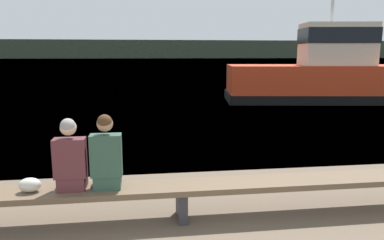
{
  "coord_description": "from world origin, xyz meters",
  "views": [
    {
      "loc": [
        -0.82,
        -1.77,
        2.27
      ],
      "look_at": [
        0.27,
        6.09,
        0.84
      ],
      "focal_mm": 35.0,
      "sensor_mm": 36.0,
      "label": 1
    }
  ],
  "objects_px": {
    "bench_main": "(182,190)",
    "shopping_bag": "(30,185)",
    "person_left": "(70,159)",
    "person_right": "(106,156)",
    "tugboat_red": "(327,77)"
  },
  "relations": [
    {
      "from": "bench_main",
      "to": "shopping_bag",
      "type": "relative_size",
      "value": 31.47
    },
    {
      "from": "bench_main",
      "to": "person_left",
      "type": "distance_m",
      "value": 1.53
    },
    {
      "from": "person_left",
      "to": "person_right",
      "type": "bearing_deg",
      "value": -0.13
    },
    {
      "from": "person_left",
      "to": "tugboat_red",
      "type": "relative_size",
      "value": 0.1
    },
    {
      "from": "shopping_bag",
      "to": "tugboat_red",
      "type": "distance_m",
      "value": 15.63
    },
    {
      "from": "shopping_bag",
      "to": "person_right",
      "type": "bearing_deg",
      "value": 0.26
    },
    {
      "from": "bench_main",
      "to": "person_left",
      "type": "relative_size",
      "value": 9.15
    },
    {
      "from": "bench_main",
      "to": "person_right",
      "type": "xyz_separation_m",
      "value": [
        -0.99,
        0.0,
        0.52
      ]
    },
    {
      "from": "bench_main",
      "to": "shopping_bag",
      "type": "distance_m",
      "value": 1.98
    },
    {
      "from": "bench_main",
      "to": "person_right",
      "type": "height_order",
      "value": "person_right"
    },
    {
      "from": "person_left",
      "to": "bench_main",
      "type": "bearing_deg",
      "value": -0.15
    },
    {
      "from": "person_left",
      "to": "tugboat_red",
      "type": "bearing_deg",
      "value": 50.67
    },
    {
      "from": "tugboat_red",
      "to": "person_left",
      "type": "bearing_deg",
      "value": 149.32
    },
    {
      "from": "person_right",
      "to": "shopping_bag",
      "type": "bearing_deg",
      "value": -179.74
    },
    {
      "from": "bench_main",
      "to": "shopping_bag",
      "type": "xyz_separation_m",
      "value": [
        -1.97,
        -0.0,
        0.17
      ]
    }
  ]
}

